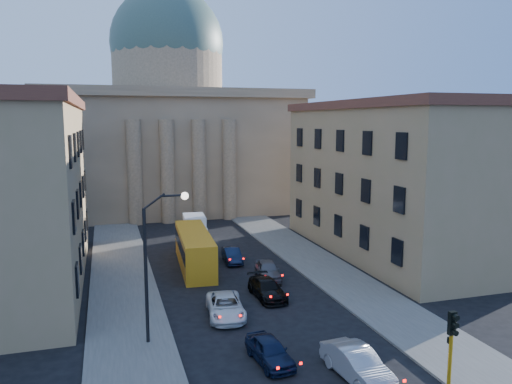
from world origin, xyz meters
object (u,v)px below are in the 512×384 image
Objects in this scene: box_truck at (195,232)px; city_bus at (194,248)px; traffic_light at (451,347)px; car_left_near at (270,351)px; street_lamp at (155,255)px; car_right_near at (357,364)px.

city_bus is at bearing -95.79° from box_truck.
box_truck is (-6.09, 32.31, -1.17)m from traffic_light.
box_truck reaches higher than car_left_near.
street_lamp reaches higher than city_bus.
street_lamp is 2.21× the size of car_left_near.
city_bus is at bearing 86.72° from car_left_near.
box_truck is at bearing 83.28° from city_bus.
street_lamp is (-12.27, 10.00, 2.70)m from traffic_light.
city_bus is at bearing 71.97° from street_lamp.
traffic_light is 0.38× the size of city_bus.
traffic_light is 0.77× the size of box_truck.
box_truck is (1.43, 7.74, -0.27)m from city_bus.
traffic_light is 4.68m from car_right_near.
traffic_light is at bearing -69.25° from city_bus.
street_lamp is at bearing 140.82° from traffic_light.
traffic_light is 1.08× the size of car_left_near.
street_lamp reaches higher than traffic_light.
traffic_light is at bearing -46.40° from car_left_near.
box_truck reaches higher than car_right_near.
car_left_near is (-6.76, 5.84, -1.90)m from traffic_light.
car_right_near is at bearing -74.69° from city_bus.
traffic_light reaches higher than car_left_near.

